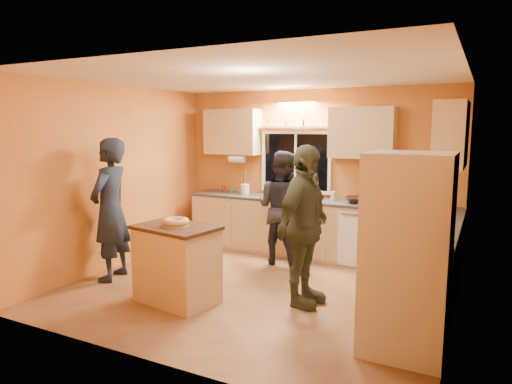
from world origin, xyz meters
The scene contains 14 objects.
ground centered at (0.00, 0.00, 0.00)m, with size 4.50×4.50×0.00m, color brown.
room_shell centered at (0.12, 0.41, 1.62)m, with size 4.54×4.04×2.61m.
back_counter centered at (0.01, 1.70, 0.45)m, with size 4.23×0.62×0.90m.
right_counter centered at (1.95, 0.50, 0.45)m, with size 0.62×1.84×0.90m.
refrigerator centered at (1.89, -0.80, 0.90)m, with size 0.72×0.70×1.80m, color silver.
island centered at (-0.65, -0.78, 0.46)m, with size 1.01×0.77×0.90m.
bundt_pastry centered at (-0.65, -0.78, 0.94)m, with size 0.31×0.31×0.09m, color #B87A4B.
person_left centered at (-1.90, -0.52, 0.94)m, with size 0.68×0.45×1.88m, color black.
person_center centered at (-0.17, 1.15, 0.84)m, with size 0.81×0.63×1.67m, color black.
person_right centered at (0.69, -0.20, 0.91)m, with size 1.07×0.45×1.82m, color #383D27.
mixing_bowl centered at (0.79, 1.72, 0.94)m, with size 0.35×0.35×0.09m, color black.
utensil_crock centered at (-1.08, 1.68, 0.99)m, with size 0.14×0.14×0.17m, color beige.
potted_plant centered at (1.99, -0.04, 1.05)m, with size 0.27×0.23×0.30m, color gray.
red_box centered at (1.96, 0.68, 0.94)m, with size 0.16×0.12×0.07m, color #B1261B.
Camera 1 is at (2.47, -4.89, 2.02)m, focal length 32.00 mm.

